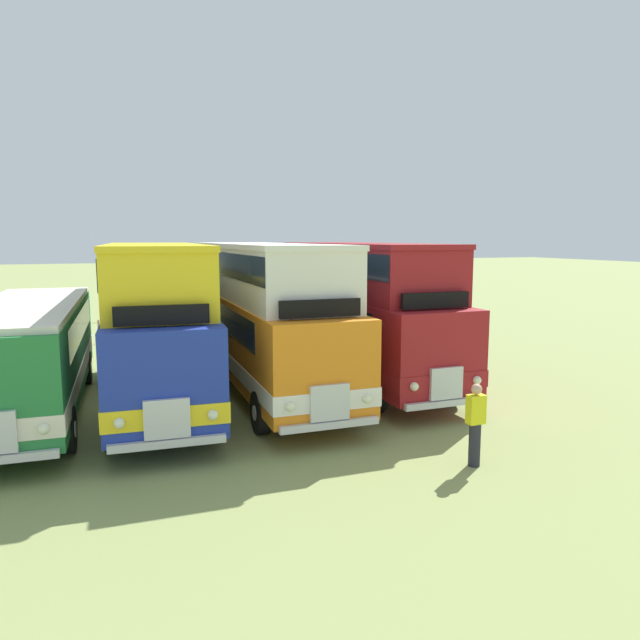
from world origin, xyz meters
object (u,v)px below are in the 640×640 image
(bus_fifth_in_row, at_px, (263,309))
(bus_sixth_in_row, at_px, (362,306))
(marshal_person, at_px, (475,424))
(bus_third_in_row, at_px, (30,349))
(bus_fourth_in_row, at_px, (156,316))

(bus_fifth_in_row, height_order, bus_sixth_in_row, same)
(marshal_person, bearing_deg, bus_third_in_row, 141.20)
(bus_fifth_in_row, relative_size, marshal_person, 6.71)
(bus_third_in_row, xyz_separation_m, bus_sixth_in_row, (9.71, 0.29, 0.72))
(bus_fifth_in_row, height_order, marshal_person, bus_fifth_in_row)
(bus_fifth_in_row, relative_size, bus_sixth_in_row, 1.17)
(bus_fourth_in_row, distance_m, marshal_person, 9.26)
(bus_third_in_row, distance_m, marshal_person, 11.42)
(bus_fourth_in_row, distance_m, bus_fifth_in_row, 3.27)
(bus_fourth_in_row, bearing_deg, bus_sixth_in_row, 2.22)
(bus_sixth_in_row, relative_size, marshal_person, 5.73)
(marshal_person, bearing_deg, bus_fourth_in_row, 128.14)
(bus_third_in_row, bearing_deg, bus_fifth_in_row, 4.87)
(bus_fifth_in_row, bearing_deg, bus_fourth_in_row, -170.95)
(bus_fifth_in_row, xyz_separation_m, marshal_person, (2.40, -7.69, -1.59))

